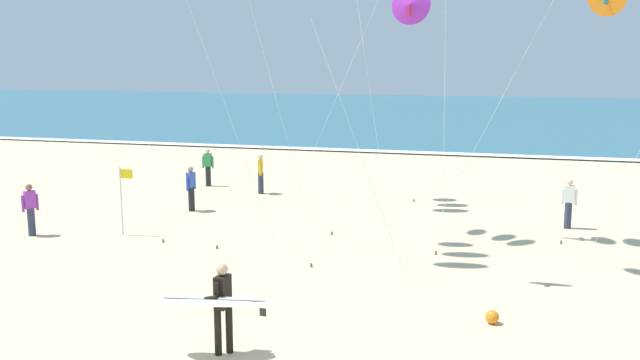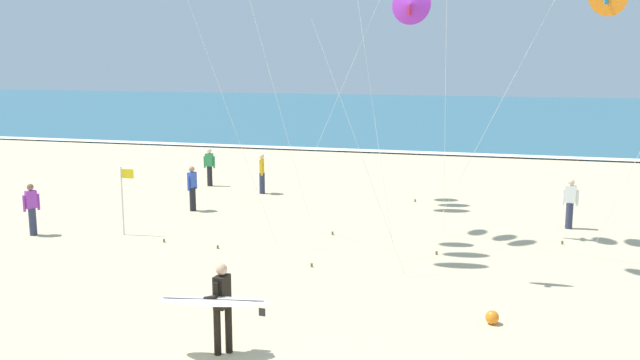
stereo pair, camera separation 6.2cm
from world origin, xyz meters
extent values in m
cube|color=#2D6075|center=(0.00, 59.91, 0.04)|extent=(160.00, 60.00, 0.08)
cube|color=white|center=(0.00, 30.21, 0.09)|extent=(160.00, 1.06, 0.01)
cylinder|color=black|center=(-1.92, 2.56, 0.44)|extent=(0.13, 0.13, 0.88)
cylinder|color=black|center=(-1.76, 2.70, 0.44)|extent=(0.13, 0.13, 0.88)
cube|color=black|center=(-1.84, 2.63, 1.18)|extent=(0.23, 0.36, 0.60)
cube|color=red|center=(-1.94, 2.64, 1.22)|extent=(0.03, 0.20, 0.32)
sphere|color=tan|center=(-1.84, 2.63, 1.60)|extent=(0.21, 0.21, 0.21)
cylinder|color=black|center=(-1.86, 2.40, 1.29)|extent=(0.09, 0.09, 0.26)
cylinder|color=black|center=(-1.92, 2.32, 1.16)|extent=(0.26, 0.10, 0.14)
cylinder|color=black|center=(-1.81, 2.86, 1.14)|extent=(0.09, 0.09, 0.56)
ellipsoid|color=white|center=(-1.87, 2.27, 1.12)|extent=(2.33, 0.74, 0.29)
cube|color=#333333|center=(-1.87, 2.27, 1.16)|extent=(2.00, 0.21, 0.20)
cube|color=#262628|center=(-0.91, 2.18, 1.05)|extent=(0.12, 0.02, 0.14)
cylinder|color=silver|center=(1.24, 11.24, 5.10)|extent=(0.03, 2.24, 10.00)
cylinder|color=brown|center=(1.25, 10.13, 0.05)|extent=(0.06, 0.06, 0.10)
cylinder|color=silver|center=(-2.49, 16.61, 5.42)|extent=(4.45, 0.88, 10.64)
cylinder|color=brown|center=(-0.27, 17.04, 0.05)|extent=(0.06, 0.06, 0.10)
cylinder|color=silver|center=(2.77, 12.33, 4.14)|extent=(3.75, 0.29, 8.07)
cylinder|color=brown|center=(4.65, 12.19, 0.05)|extent=(0.06, 0.06, 0.10)
cube|color=#2D99DB|center=(5.28, 10.93, 6.77)|extent=(0.25, 0.34, 0.24)
cylinder|color=silver|center=(-3.80, 10.51, 5.40)|extent=(1.98, 2.81, 10.60)
cylinder|color=brown|center=(-4.79, 9.11, 0.05)|extent=(0.06, 0.06, 0.10)
cylinder|color=silver|center=(-4.92, 9.55, 4.83)|extent=(3.32, 0.46, 9.47)
cylinder|color=brown|center=(-6.58, 9.33, 0.05)|extent=(0.06, 0.06, 0.10)
cylinder|color=silver|center=(-0.90, 10.31, 5.78)|extent=(2.30, 2.35, 11.36)
cylinder|color=brown|center=(-2.04, 11.48, 0.05)|extent=(0.06, 0.06, 0.10)
cone|color=purple|center=(0.70, 7.89, 6.53)|extent=(0.93, 0.33, 0.92)
cube|color=red|center=(0.70, 7.89, 6.39)|extent=(0.05, 0.33, 0.24)
cylinder|color=silver|center=(-0.52, 8.02, 3.19)|extent=(2.46, 0.26, 6.17)
cylinder|color=brown|center=(-1.74, 8.14, 0.05)|extent=(0.06, 0.06, 0.10)
cylinder|color=#2D334C|center=(-6.35, 17.04, 0.42)|extent=(0.22, 0.22, 0.84)
cube|color=gold|center=(-6.35, 17.04, 1.11)|extent=(0.27, 0.36, 0.54)
sphere|color=beige|center=(-6.35, 17.04, 1.49)|extent=(0.20, 0.20, 0.20)
cylinder|color=gold|center=(-6.41, 17.24, 1.01)|extent=(0.08, 0.08, 0.50)
cylinder|color=gold|center=(-6.28, 16.84, 1.01)|extent=(0.08, 0.08, 0.50)
cylinder|color=#2D334C|center=(-10.81, 9.03, 0.42)|extent=(0.22, 0.22, 0.84)
cube|color=purple|center=(-10.81, 9.03, 1.11)|extent=(0.33, 0.37, 0.54)
sphere|color=brown|center=(-10.81, 9.03, 1.49)|extent=(0.20, 0.20, 0.20)
cylinder|color=purple|center=(-10.93, 8.86, 1.01)|extent=(0.08, 0.08, 0.50)
cylinder|color=purple|center=(-10.69, 9.20, 1.01)|extent=(0.08, 0.08, 0.50)
cylinder|color=#2D334C|center=(4.96, 14.22, 0.42)|extent=(0.22, 0.22, 0.84)
cube|color=white|center=(4.96, 14.22, 1.11)|extent=(0.34, 0.23, 0.54)
sphere|color=beige|center=(4.96, 14.22, 1.49)|extent=(0.20, 0.20, 0.20)
cylinder|color=white|center=(4.76, 14.25, 1.01)|extent=(0.08, 0.08, 0.50)
cylinder|color=white|center=(5.17, 14.19, 1.01)|extent=(0.08, 0.08, 0.50)
cylinder|color=black|center=(-9.04, 18.02, 0.42)|extent=(0.22, 0.22, 0.84)
cube|color=#339351|center=(-9.04, 18.02, 1.11)|extent=(0.34, 0.22, 0.54)
sphere|color=beige|center=(-9.04, 18.02, 1.49)|extent=(0.20, 0.20, 0.20)
cylinder|color=#339351|center=(-8.84, 18.04, 1.01)|extent=(0.08, 0.08, 0.50)
cylinder|color=#339351|center=(-9.25, 17.99, 1.01)|extent=(0.08, 0.08, 0.50)
cylinder|color=black|center=(-7.62, 13.43, 0.42)|extent=(0.22, 0.22, 0.84)
cube|color=#3351B7|center=(-7.62, 13.43, 1.11)|extent=(0.24, 0.35, 0.54)
sphere|color=#A87A59|center=(-7.62, 13.43, 1.49)|extent=(0.20, 0.20, 0.20)
cylinder|color=#3351B7|center=(-7.58, 13.64, 1.01)|extent=(0.08, 0.08, 0.50)
cylinder|color=#3351B7|center=(-7.67, 13.23, 1.01)|extent=(0.08, 0.08, 0.50)
cylinder|color=silver|center=(-8.18, 9.80, 1.05)|extent=(0.05, 0.05, 2.10)
cube|color=yellow|center=(-7.96, 9.80, 1.90)|extent=(0.40, 0.02, 0.28)
sphere|color=orange|center=(2.86, 5.39, 0.14)|extent=(0.28, 0.28, 0.28)
camera|label=1|loc=(2.95, -8.38, 5.33)|focal=38.84mm
camera|label=2|loc=(3.01, -8.36, 5.33)|focal=38.84mm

